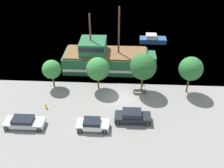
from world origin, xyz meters
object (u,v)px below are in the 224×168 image
(parked_car_curb_front, at_px, (24,122))
(fire_hydrant, at_px, (46,106))
(moored_boat_dockside, at_px, (153,39))
(parked_car_curb_mid, at_px, (93,124))
(bench_promenade_east, at_px, (140,91))
(parked_car_curb_rear, at_px, (132,116))
(pirate_ship, at_px, (105,58))

(parked_car_curb_front, height_order, fire_hydrant, parked_car_curb_front)
(moored_boat_dockside, height_order, parked_car_curb_mid, moored_boat_dockside)
(moored_boat_dockside, distance_m, bench_promenade_east, 18.99)
(parked_car_curb_mid, xyz_separation_m, parked_car_curb_rear, (4.91, 1.67, 0.07))
(parked_car_curb_front, bearing_deg, bench_promenade_east, 27.89)
(parked_car_curb_front, distance_m, bench_promenade_east, 16.64)
(parked_car_curb_mid, bearing_deg, moored_boat_dockside, 70.16)
(moored_boat_dockside, bearing_deg, parked_car_curb_mid, -109.84)
(parked_car_curb_mid, height_order, parked_car_curb_rear, parked_car_curb_rear)
(pirate_ship, xyz_separation_m, fire_hydrant, (-7.34, -11.34, -1.53))
(parked_car_curb_front, height_order, bench_promenade_east, parked_car_curb_front)
(pirate_ship, relative_size, parked_car_curb_mid, 3.90)
(parked_car_curb_rear, bearing_deg, parked_car_curb_front, -172.94)
(parked_car_curb_front, distance_m, parked_car_curb_rear, 13.60)
(parked_car_curb_mid, relative_size, fire_hydrant, 5.19)
(bench_promenade_east, bearing_deg, parked_car_curb_front, -152.11)
(pirate_ship, distance_m, bench_promenade_east, 9.33)
(pirate_ship, distance_m, fire_hydrant, 13.60)
(parked_car_curb_mid, height_order, bench_promenade_east, parked_car_curb_mid)
(pirate_ship, xyz_separation_m, parked_car_curb_rear, (4.47, -13.36, -1.17))
(parked_car_curb_mid, xyz_separation_m, fire_hydrant, (-6.90, 3.69, -0.29))
(pirate_ship, bearing_deg, parked_car_curb_mid, -91.68)
(bench_promenade_east, bearing_deg, parked_car_curb_rear, -101.20)
(moored_boat_dockside, relative_size, bench_promenade_east, 2.91)
(moored_boat_dockside, bearing_deg, parked_car_curb_front, -124.42)
(parked_car_curb_mid, relative_size, parked_car_curb_rear, 0.86)
(moored_boat_dockside, xyz_separation_m, bench_promenade_east, (-3.42, -18.67, -0.22))
(pirate_ship, height_order, moored_boat_dockside, pirate_ship)
(fire_hydrant, bearing_deg, parked_car_curb_front, -114.49)
(moored_boat_dockside, bearing_deg, pirate_ship, -128.54)
(pirate_ship, height_order, bench_promenade_east, pirate_ship)
(pirate_ship, relative_size, moored_boat_dockside, 2.83)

